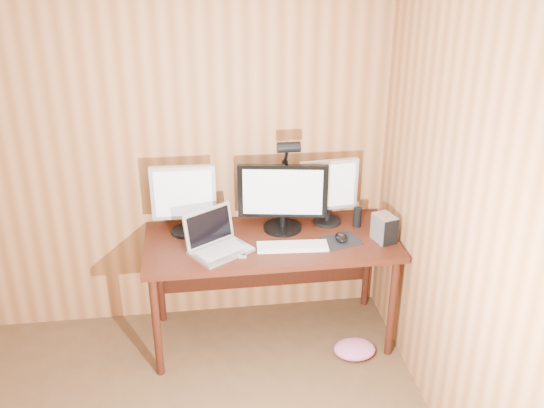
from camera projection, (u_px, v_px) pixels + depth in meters
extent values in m
plane|color=#B06F3F|center=(119.00, 152.00, 3.87)|extent=(4.00, 0.00, 4.00)
plane|color=#B06F3F|center=(544.00, 310.00, 2.28)|extent=(0.00, 4.00, 4.00)
cube|color=#39150C|center=(271.00, 242.00, 3.86)|extent=(1.60, 0.70, 0.04)
cube|color=#39150C|center=(265.00, 255.00, 4.27)|extent=(1.48, 0.02, 0.51)
cylinder|color=#39150C|center=(157.00, 327.00, 3.67)|extent=(0.05, 0.05, 0.71)
cylinder|color=#39150C|center=(160.00, 277.00, 4.19)|extent=(0.05, 0.05, 0.71)
cylinder|color=#39150C|center=(392.00, 308.00, 3.85)|extent=(0.05, 0.05, 0.71)
cylinder|color=#39150C|center=(367.00, 262.00, 4.37)|extent=(0.05, 0.05, 0.71)
cylinder|color=black|center=(282.00, 227.00, 3.98)|extent=(0.25, 0.25, 0.02)
cylinder|color=black|center=(282.00, 221.00, 3.96)|extent=(0.04, 0.04, 0.07)
cube|color=black|center=(283.00, 191.00, 3.87)|extent=(0.58, 0.13, 0.36)
cube|color=silver|center=(283.00, 192.00, 3.85)|extent=(0.50, 0.09, 0.31)
cylinder|color=black|center=(186.00, 231.00, 3.94)|extent=(0.19, 0.19, 0.02)
cylinder|color=black|center=(185.00, 224.00, 3.91)|extent=(0.04, 0.04, 0.09)
cube|color=#BDBDC2|center=(183.00, 192.00, 3.82)|extent=(0.41, 0.05, 0.36)
cube|color=silver|center=(183.00, 194.00, 3.80)|extent=(0.36, 0.02, 0.31)
cylinder|color=black|center=(327.00, 221.00, 4.07)|extent=(0.19, 0.19, 0.02)
cylinder|color=black|center=(327.00, 214.00, 4.05)|extent=(0.04, 0.04, 0.08)
cube|color=#BDBDC2|center=(328.00, 185.00, 3.96)|extent=(0.40, 0.07, 0.34)
cube|color=silver|center=(329.00, 186.00, 3.94)|extent=(0.35, 0.04, 0.29)
cube|color=silver|center=(221.00, 251.00, 3.69)|extent=(0.42, 0.39, 0.02)
cube|color=silver|center=(209.00, 226.00, 3.72)|extent=(0.32, 0.23, 0.23)
cube|color=black|center=(209.00, 226.00, 3.72)|extent=(0.28, 0.20, 0.19)
cube|color=#B2B2B7|center=(221.00, 250.00, 3.69)|extent=(0.33, 0.28, 0.00)
cube|color=white|center=(292.00, 246.00, 3.75)|extent=(0.45, 0.16, 0.02)
cube|color=white|center=(292.00, 245.00, 3.75)|extent=(0.41, 0.14, 0.00)
cube|color=black|center=(341.00, 241.00, 3.83)|extent=(0.27, 0.24, 0.00)
ellipsoid|color=black|center=(341.00, 238.00, 3.82)|extent=(0.10, 0.13, 0.04)
cube|color=silver|center=(384.00, 228.00, 3.81)|extent=(0.14, 0.17, 0.17)
cube|color=black|center=(391.00, 233.00, 3.74)|extent=(0.10, 0.03, 0.17)
cube|color=silver|center=(242.00, 254.00, 3.67)|extent=(0.06, 0.10, 0.01)
cube|color=black|center=(242.00, 253.00, 3.67)|extent=(0.04, 0.06, 0.00)
cylinder|color=black|center=(357.00, 217.00, 4.00)|extent=(0.05, 0.05, 0.13)
cube|color=black|center=(284.00, 220.00, 4.14)|extent=(0.05, 0.06, 0.06)
cylinder|color=black|center=(285.00, 191.00, 4.05)|extent=(0.03, 0.03, 0.41)
sphere|color=black|center=(285.00, 162.00, 3.96)|extent=(0.04, 0.04, 0.04)
cylinder|color=black|center=(287.00, 154.00, 3.87)|extent=(0.02, 0.14, 0.17)
cylinder|color=black|center=(289.00, 147.00, 3.76)|extent=(0.15, 0.07, 0.07)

